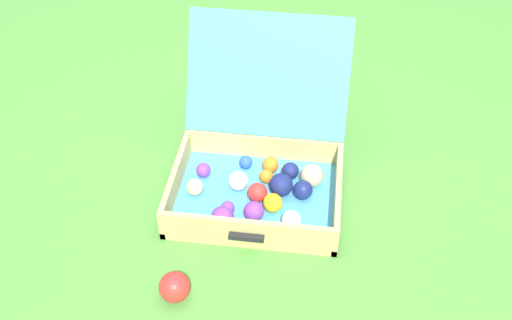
% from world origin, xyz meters
% --- Properties ---
extents(ground_plane, '(16.00, 16.00, 0.00)m').
position_xyz_m(ground_plane, '(0.00, 0.00, 0.00)').
color(ground_plane, '#4C8C38').
extents(open_suitcase, '(0.56, 0.66, 0.50)m').
position_xyz_m(open_suitcase, '(0.02, 0.01, 0.11)').
color(open_suitcase, '#4799C6').
rests_on(open_suitcase, ground).
extents(stray_ball_on_grass, '(0.09, 0.09, 0.09)m').
position_xyz_m(stray_ball_on_grass, '(-0.17, -0.49, 0.05)').
color(stray_ball_on_grass, red).
rests_on(stray_ball_on_grass, ground).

